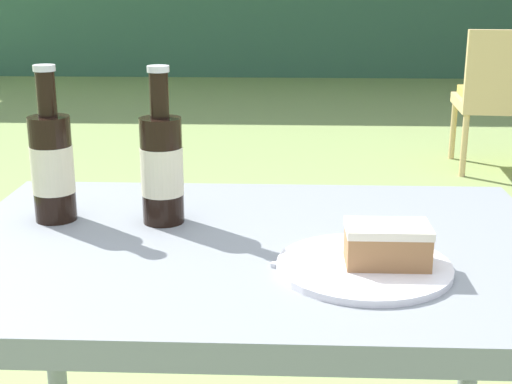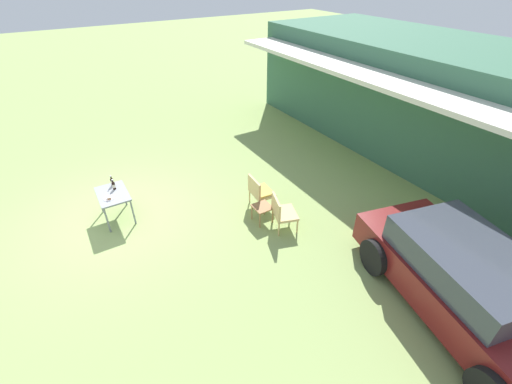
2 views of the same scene
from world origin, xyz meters
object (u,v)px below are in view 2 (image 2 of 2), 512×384
at_px(wicker_chair_cushioned, 260,191).
at_px(cola_bottle_near, 114,186).
at_px(wicker_chair_plain, 282,211).
at_px(cola_bottle_far, 112,182).
at_px(patio_table, 113,196).
at_px(cake_on_plate, 109,198).
at_px(parked_car, 469,285).
at_px(garden_side_table, 262,209).

relative_size(wicker_chair_cushioned, cola_bottle_near, 3.21).
distance_m(wicker_chair_plain, cola_bottle_near, 3.89).
height_order(cola_bottle_near, cola_bottle_far, same).
distance_m(patio_table, cake_on_plate, 0.22).
bearing_deg(cola_bottle_near, parked_car, 36.77).
xyz_separation_m(garden_side_table, patio_table, (-1.86, -2.86, 0.27)).
height_order(wicker_chair_cushioned, patio_table, wicker_chair_cushioned).
xyz_separation_m(garden_side_table, cola_bottle_far, (-2.20, -2.77, 0.44)).
relative_size(wicker_chair_plain, cola_bottle_near, 3.21).
distance_m(cake_on_plate, cola_bottle_far, 0.55).
xyz_separation_m(wicker_chair_plain, patio_table, (-2.29, -3.10, 0.16)).
bearing_deg(wicker_chair_cushioned, garden_side_table, 158.12).
relative_size(wicker_chair_cushioned, cake_on_plate, 3.40).
relative_size(wicker_chair_cushioned, garden_side_table, 1.98).
relative_size(wicker_chair_cushioned, patio_table, 0.88).
bearing_deg(parked_car, patio_table, -128.88).
height_order(wicker_chair_cushioned, cola_bottle_far, cola_bottle_far).
xyz_separation_m(parked_car, cake_on_plate, (-5.55, -4.59, 0.08)).
height_order(garden_side_table, cola_bottle_near, cola_bottle_near).
relative_size(garden_side_table, cake_on_plate, 1.72).
distance_m(wicker_chair_cushioned, patio_table, 3.40).
bearing_deg(wicker_chair_cushioned, wicker_chair_plain, -176.83).
height_order(parked_car, wicker_chair_cushioned, parked_car).
bearing_deg(garden_side_table, wicker_chair_plain, 28.91).
bearing_deg(wicker_chair_plain, cake_on_plate, 74.87).
relative_size(wicker_chair_plain, patio_table, 0.88).
xyz_separation_m(wicker_chair_plain, garden_side_table, (-0.43, -0.24, -0.11)).
relative_size(cake_on_plate, cola_bottle_far, 0.94).
bearing_deg(cola_bottle_near, patio_table, -29.72).
distance_m(wicker_chair_cushioned, wicker_chair_plain, 0.95).
bearing_deg(cola_bottle_far, wicker_chair_cushioned, 60.91).
bearing_deg(wicker_chair_cushioned, cake_on_plate, 74.22).
xyz_separation_m(cake_on_plate, cola_bottle_near, (-0.33, 0.19, 0.08)).
bearing_deg(garden_side_table, patio_table, -123.08).
height_order(wicker_chair_cushioned, garden_side_table, wicker_chair_cushioned).
xyz_separation_m(patio_table, cola_bottle_far, (-0.34, 0.09, 0.17)).
height_order(garden_side_table, patio_table, patio_table).
bearing_deg(patio_table, cola_bottle_near, 150.28).
xyz_separation_m(parked_car, wicker_chair_cushioned, (-4.38, -1.36, -0.18)).
height_order(wicker_chair_cushioned, cola_bottle_near, cola_bottle_near).
height_order(wicker_chair_cushioned, wicker_chair_plain, same).
bearing_deg(patio_table, cola_bottle_far, 164.81).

